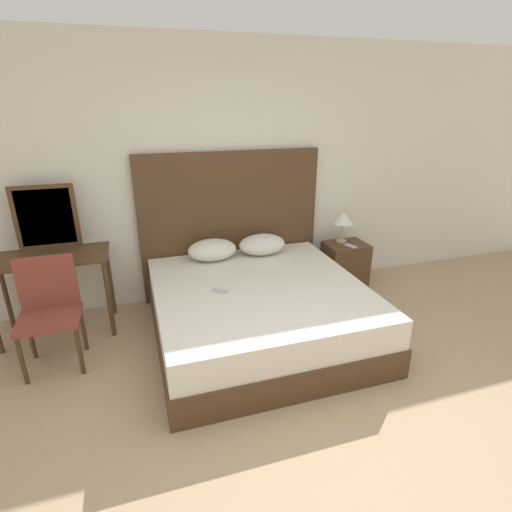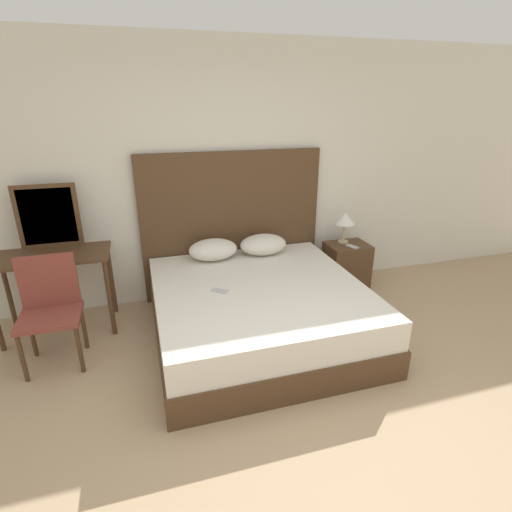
% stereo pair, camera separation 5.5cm
% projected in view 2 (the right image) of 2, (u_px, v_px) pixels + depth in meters
% --- Properties ---
extents(ground_plane, '(16.00, 16.00, 0.00)m').
position_uv_depth(ground_plane, '(309.00, 453.00, 2.54)').
color(ground_plane, tan).
extents(wall_back, '(10.00, 0.06, 2.70)m').
position_uv_depth(wall_back, '(221.00, 175.00, 4.26)').
color(wall_back, silver).
rests_on(wall_back, ground_plane).
extents(bed, '(1.89, 1.95, 0.53)m').
position_uv_depth(bed, '(259.00, 311.00, 3.73)').
color(bed, '#4C331E').
rests_on(bed, ground_plane).
extents(headboard, '(1.99, 0.05, 1.61)m').
position_uv_depth(headboard, '(233.00, 225.00, 4.42)').
color(headboard, '#4C331E').
rests_on(headboard, ground_plane).
extents(pillow_left, '(0.51, 0.36, 0.22)m').
position_uv_depth(pillow_left, '(213.00, 250.00, 4.18)').
color(pillow_left, silver).
rests_on(pillow_left, bed).
extents(pillow_right, '(0.51, 0.36, 0.22)m').
position_uv_depth(pillow_right, '(263.00, 244.00, 4.33)').
color(pillow_right, silver).
rests_on(pillow_right, bed).
extents(phone_on_bed, '(0.16, 0.15, 0.01)m').
position_uv_depth(phone_on_bed, '(220.00, 291.00, 3.51)').
color(phone_on_bed, '#B7B7BC').
rests_on(phone_on_bed, bed).
extents(nightstand, '(0.47, 0.37, 0.55)m').
position_uv_depth(nightstand, '(346.00, 266.00, 4.68)').
color(nightstand, '#4C331E').
rests_on(nightstand, ground_plane).
extents(table_lamp, '(0.23, 0.23, 0.36)m').
position_uv_depth(table_lamp, '(345.00, 219.00, 4.53)').
color(table_lamp, tan).
rests_on(table_lamp, nightstand).
extents(phone_on_nightstand, '(0.12, 0.16, 0.01)m').
position_uv_depth(phone_on_nightstand, '(352.00, 247.00, 4.49)').
color(phone_on_nightstand, '#B7B7BC').
rests_on(phone_on_nightstand, nightstand).
extents(vanity_desk, '(1.03, 0.53, 0.78)m').
position_uv_depth(vanity_desk, '(52.00, 268.00, 3.68)').
color(vanity_desk, '#4C331E').
rests_on(vanity_desk, ground_plane).
extents(vanity_mirror, '(0.55, 0.03, 0.60)m').
position_uv_depth(vanity_mirror, '(48.00, 216.00, 3.73)').
color(vanity_mirror, '#4C331E').
rests_on(vanity_mirror, vanity_desk).
extents(chair, '(0.48, 0.42, 0.92)m').
position_uv_depth(chair, '(50.00, 304.00, 3.30)').
color(chair, brown).
rests_on(chair, ground_plane).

